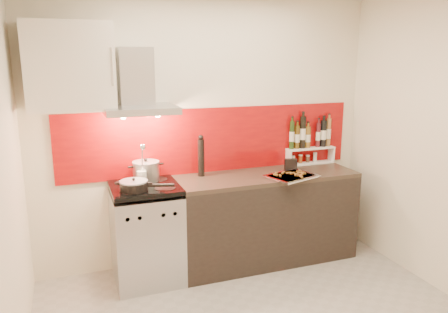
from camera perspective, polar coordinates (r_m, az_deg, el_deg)
name	(u,v)px	position (r m, az deg, el deg)	size (l,w,h in m)	color
back_wall	(208,132)	(4.32, -2.06, 3.21)	(3.40, 0.02, 2.60)	silver
backsplash	(214,140)	(4.33, -1.37, 2.18)	(3.00, 0.02, 0.64)	maroon
range_stove	(147,235)	(4.11, -10.06, -10.00)	(0.60, 0.60, 0.91)	#B7B7BA
counter	(265,217)	(4.45, 5.44, -7.89)	(1.80, 0.60, 0.90)	black
range_hood	(138,90)	(3.94, -11.19, 8.52)	(0.62, 0.50, 0.61)	#B7B7BA
upper_cabinet	(70,66)	(3.87, -19.50, 11.03)	(0.70, 0.35, 0.72)	silver
stock_pot	(146,171)	(4.08, -10.13, -1.87)	(0.25, 0.25, 0.21)	#B7B7BA
saute_pan	(135,186)	(3.81, -11.58, -3.74)	(0.45, 0.24, 0.11)	black
utensil_jar	(142,173)	(3.94, -10.65, -2.18)	(0.08, 0.12, 0.39)	silver
pepper_mill	(201,156)	(4.19, -3.01, 0.04)	(0.06, 0.06, 0.40)	black
step_shelf	(310,142)	(4.76, 11.14, 1.85)	(0.55, 0.15, 0.52)	white
caddy_box	(291,164)	(4.48, 8.70, -1.00)	(0.13, 0.05, 0.11)	black
baking_tray	(291,176)	(4.22, 8.81, -2.53)	(0.53, 0.46, 0.03)	silver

